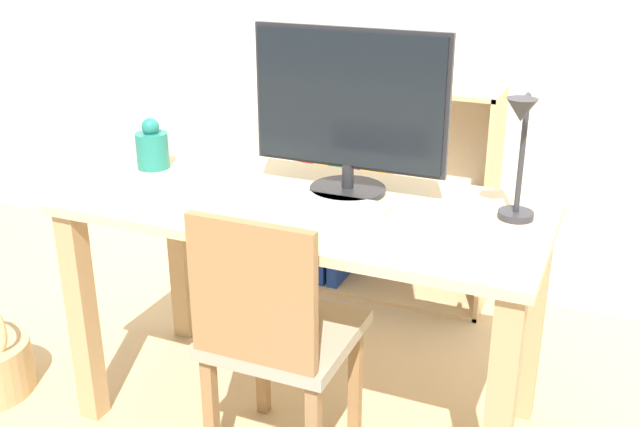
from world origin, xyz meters
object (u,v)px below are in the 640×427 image
object	(u,v)px
vase	(152,147)
chair	(275,333)
desk_lamp	(520,148)
monitor	(349,107)
keyboard	(326,205)
bookshelf	(363,183)

from	to	relation	value
vase	chair	world-z (taller)	vase
vase	desk_lamp	world-z (taller)	desk_lamp
monitor	keyboard	distance (m)	0.30
bookshelf	monitor	bearing A→B (deg)	-73.61
vase	desk_lamp	bearing A→B (deg)	-1.72
monitor	vase	bearing A→B (deg)	-177.07
keyboard	chair	size ratio (longest dim) A/B	0.42
bookshelf	desk_lamp	bearing A→B (deg)	-49.94
vase	desk_lamp	distance (m)	1.21
vase	chair	xyz separation A→B (m)	(0.62, -0.36, -0.37)
vase	chair	distance (m)	0.81
vase	chair	size ratio (longest dim) A/B	0.20
chair	bookshelf	xyz separation A→B (m)	(-0.18, 1.22, 0.02)
keyboard	bookshelf	world-z (taller)	bookshelf
keyboard	vase	size ratio (longest dim) A/B	2.08
vase	bookshelf	size ratio (longest dim) A/B	0.18
vase	desk_lamp	xyz separation A→B (m)	(1.20, -0.04, 0.15)
desk_lamp	bookshelf	world-z (taller)	desk_lamp
monitor	desk_lamp	xyz separation A→B (m)	(0.51, -0.07, -0.05)
vase	bookshelf	xyz separation A→B (m)	(0.44, 0.86, -0.34)
monitor	keyboard	world-z (taller)	monitor
keyboard	vase	bearing A→B (deg)	170.69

